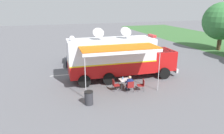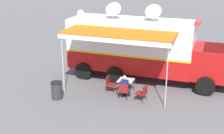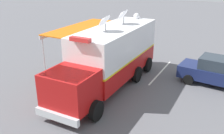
% 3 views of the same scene
% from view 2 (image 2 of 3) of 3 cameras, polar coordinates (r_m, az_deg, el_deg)
% --- Properties ---
extents(ground_plane, '(100.00, 100.00, 0.00)m').
position_cam_2_polar(ground_plane, '(18.70, 3.42, -1.81)').
color(ground_plane, '#5B5B60').
extents(lot_stripe, '(0.28, 4.80, 0.01)m').
position_cam_2_polar(lot_stripe, '(21.45, -2.07, 1.05)').
color(lot_stripe, silver).
rests_on(lot_stripe, ground).
extents(command_truck, '(5.05, 9.57, 4.53)m').
position_cam_2_polar(command_truck, '(17.87, 5.83, 3.69)').
color(command_truck, '#B71414').
rests_on(command_truck, ground).
extents(folding_table, '(0.83, 0.83, 0.73)m').
position_cam_2_polar(folding_table, '(16.24, 2.59, -2.63)').
color(folding_table, silver).
rests_on(folding_table, ground).
extents(water_bottle, '(0.07, 0.07, 0.22)m').
position_cam_2_polar(water_bottle, '(16.31, 2.27, -1.92)').
color(water_bottle, '#4C99D8').
rests_on(water_bottle, folding_table).
extents(folding_chair_at_table, '(0.50, 0.50, 0.87)m').
position_cam_2_polar(folding_chair_at_table, '(15.56, 2.21, -4.28)').
color(folding_chair_at_table, maroon).
rests_on(folding_chair_at_table, ground).
extents(folding_chair_beside_table, '(0.50, 0.50, 0.87)m').
position_cam_2_polar(folding_chair_beside_table, '(16.39, -0.42, -2.99)').
color(folding_chair_beside_table, maroon).
rests_on(folding_chair_beside_table, ground).
extents(folding_chair_spare_by_truck, '(0.58, 0.58, 0.87)m').
position_cam_2_polar(folding_chair_spare_by_truck, '(15.40, 5.76, -4.63)').
color(folding_chair_spare_by_truck, maroon).
rests_on(folding_chair_spare_by_truck, ground).
extents(seated_responder, '(0.67, 0.56, 1.25)m').
position_cam_2_polar(seated_responder, '(15.67, 2.43, -3.56)').
color(seated_responder, navy).
rests_on(seated_responder, ground).
extents(trash_bin, '(0.57, 0.57, 0.91)m').
position_cam_2_polar(trash_bin, '(15.90, -10.26, -4.29)').
color(trash_bin, '#2D2D33').
rests_on(trash_bin, ground).
extents(car_behind_truck, '(4.39, 2.41, 1.76)m').
position_cam_2_polar(car_behind_truck, '(24.29, 1.76, 5.42)').
color(car_behind_truck, navy).
rests_on(car_behind_truck, ground).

